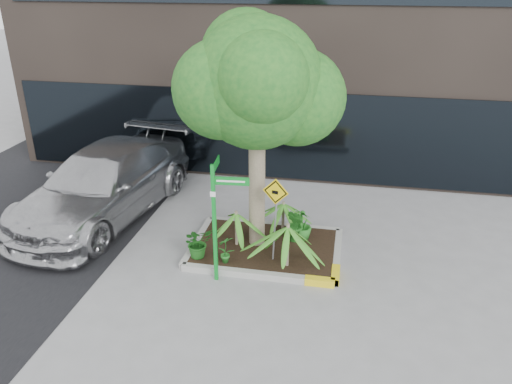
% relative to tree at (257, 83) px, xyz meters
% --- Properties ---
extents(ground, '(80.00, 80.00, 0.00)m').
position_rel_tree_xyz_m(ground, '(0.03, -0.43, -3.76)').
color(ground, gray).
rests_on(ground, ground).
extents(planter, '(3.35, 2.36, 0.15)m').
position_rel_tree_xyz_m(planter, '(0.26, -0.16, -3.66)').
color(planter, '#9E9E99').
rests_on(planter, ground).
extents(tree, '(3.43, 3.05, 5.15)m').
position_rel_tree_xyz_m(tree, '(0.00, 0.00, 0.00)').
color(tree, gray).
rests_on(tree, ground).
extents(palm_front, '(1.10, 1.10, 1.22)m').
position_rel_tree_xyz_m(palm_front, '(0.81, -0.86, -2.70)').
color(palm_front, gray).
rests_on(palm_front, ground).
extents(palm_left, '(0.93, 0.93, 1.04)m').
position_rel_tree_xyz_m(palm_left, '(-0.43, -0.21, -2.84)').
color(palm_left, gray).
rests_on(palm_left, ground).
extents(palm_back, '(0.80, 0.80, 0.89)m').
position_rel_tree_xyz_m(palm_back, '(0.49, 0.72, -2.95)').
color(palm_back, gray).
rests_on(palm_back, ground).
extents(parked_car, '(3.29, 6.22, 1.72)m').
position_rel_tree_xyz_m(parked_car, '(-4.13, 0.95, -2.90)').
color(parked_car, '#A8A9AD').
rests_on(parked_car, ground).
extents(shrub_a, '(0.86, 0.86, 0.68)m').
position_rel_tree_xyz_m(shrub_a, '(-1.12, -0.87, -3.27)').
color(shrub_a, '#1A5618').
rests_on(shrub_a, planter).
extents(shrub_b, '(0.59, 0.59, 0.75)m').
position_rel_tree_xyz_m(shrub_b, '(0.99, 0.32, -3.24)').
color(shrub_b, '#246E21').
rests_on(shrub_b, planter).
extents(shrub_c, '(0.47, 0.47, 0.63)m').
position_rel_tree_xyz_m(shrub_c, '(-0.49, -0.98, -3.30)').
color(shrub_c, '#20651F').
rests_on(shrub_c, planter).
extents(shrub_d, '(0.63, 0.63, 0.82)m').
position_rel_tree_xyz_m(shrub_d, '(0.85, 0.19, -3.20)').
color(shrub_d, '#1D5B1A').
rests_on(shrub_d, planter).
extents(street_sign_post, '(0.76, 0.74, 2.52)m').
position_rel_tree_xyz_m(street_sign_post, '(-0.53, -1.38, -2.20)').
color(street_sign_post, '#0C8A26').
rests_on(street_sign_post, ground).
extents(cattle_sign, '(0.55, 0.24, 1.83)m').
position_rel_tree_xyz_m(cattle_sign, '(0.50, -0.61, -2.37)').
color(cattle_sign, slate).
rests_on(cattle_sign, ground).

